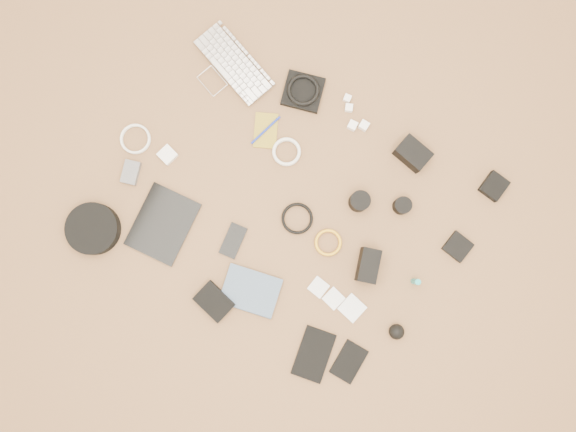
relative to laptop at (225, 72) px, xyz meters
The scene contains 34 objects.
room_shell 1.37m from the laptop, 40.37° to the right, with size 4.04×4.04×2.58m.
laptop is the anchor object (origin of this frame).
headphone_pouch 0.32m from the laptop, 14.32° to the left, with size 0.15×0.14×0.03m, color black.
headphones 0.32m from the laptop, 14.32° to the left, with size 0.13×0.13×0.02m, color black.
charger_a 0.50m from the laptop, 16.35° to the left, with size 0.03×0.03×0.03m, color white.
charger_b 0.51m from the laptop, 12.25° to the left, with size 0.03×0.03×0.03m, color white.
charger_c 0.59m from the laptop, ahead, with size 0.03×0.03×0.03m, color white.
charger_d 0.55m from the laptop, ahead, with size 0.03×0.03×0.03m, color white.
dslr_camera 0.81m from the laptop, ahead, with size 0.13×0.09×0.07m, color black.
lens_pouch 1.15m from the laptop, ahead, with size 0.08×0.09×0.03m, color black.
notebook_olive 0.29m from the laptop, 26.28° to the right, with size 0.09×0.14×0.01m, color olive.
pen_blue 0.29m from the laptop, 26.28° to the right, with size 0.01×0.01×0.15m, color #13249C.
cable_white_a 0.41m from the laptop, 23.79° to the right, with size 0.11×0.11×0.01m, color white.
lens_a 0.74m from the laptop, 15.87° to the right, with size 0.08×0.08×0.08m, color black.
lens_b 0.88m from the laptop, ahead, with size 0.07×0.07×0.06m, color black.
card_reader 1.15m from the laptop, ahead, with size 0.09×0.09×0.02m, color black.
power_brick 0.40m from the laptop, 94.74° to the right, with size 0.06×0.06×0.03m, color white.
cable_white_b 0.44m from the laptop, 113.55° to the right, with size 0.12×0.12×0.01m, color white.
cable_black 0.65m from the laptop, 34.98° to the right, with size 0.12×0.12×0.01m, color black.
cable_yellow 0.79m from the laptop, 30.21° to the right, with size 0.11×0.11×0.01m, color gold.
flash 0.95m from the laptop, 25.24° to the right, with size 0.07×0.13×0.10m, color black.
lens_cleaner 1.11m from the laptop, 19.47° to the right, with size 0.02×0.02×0.08m, color teal.
battery_charger 0.54m from the laptop, 103.26° to the right, with size 0.06×0.09×0.03m, color #5A5B60.
tablet 0.65m from the laptop, 82.47° to the right, with size 0.21×0.27×0.01m, color black.
phone 0.67m from the laptop, 57.92° to the right, with size 0.07×0.13×0.01m, color black.
filter_case_left 0.93m from the laptop, 37.71° to the right, with size 0.06×0.06×0.01m, color silver.
filter_case_mid 0.99m from the laptop, 35.62° to the right, with size 0.07×0.07×0.01m, color silver.
filter_case_right 1.06m from the laptop, 32.99° to the right, with size 0.08×0.08×0.01m, color silver.
air_blower 1.22m from the laptop, 28.06° to the right, with size 0.06×0.06×0.06m, color black.
headphone_case 0.80m from the laptop, 99.85° to the right, with size 0.20×0.20×0.06m, color black.
drive_case 0.91m from the laptop, 63.20° to the right, with size 0.14×0.10×0.03m, color black.
paperback 0.95m from the laptop, 56.08° to the right, with size 0.16×0.21×0.02m, color #445973.
notebook_black_a 1.16m from the laptop, 43.63° to the right, with size 0.12×0.19×0.01m, color black.
notebook_black_b 1.23m from the laptop, 38.04° to the right, with size 0.09×0.14×0.01m, color black.
Camera 1 is at (0.14, -0.16, 2.19)m, focal length 35.00 mm.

